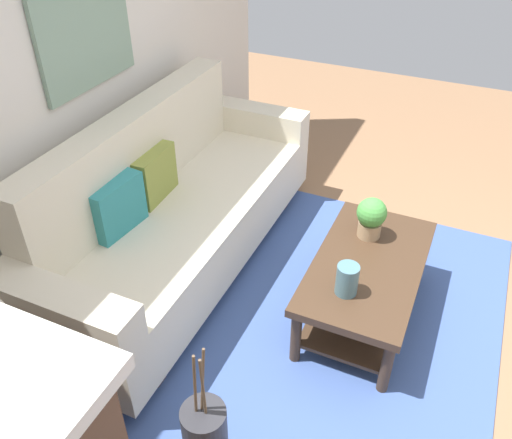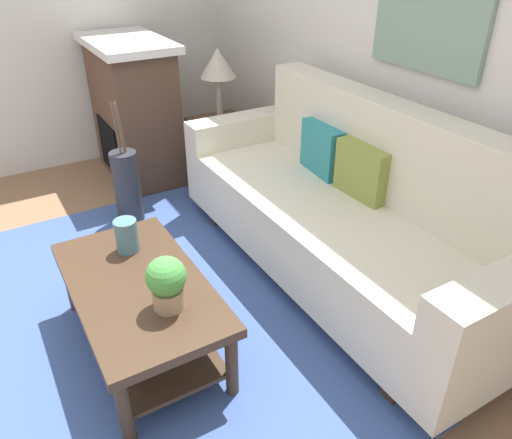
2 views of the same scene
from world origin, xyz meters
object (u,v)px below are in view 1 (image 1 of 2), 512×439
at_px(couch, 175,212).
at_px(coffee_table, 366,277).
at_px(throw_pillow_olive, 154,175).
at_px(tabletop_vase, 347,280).
at_px(throw_pillow_teal, 117,207).
at_px(framed_painting, 85,27).
at_px(potted_plant_tabletop, 371,217).
at_px(side_table, 12,417).

relative_size(couch, coffee_table, 2.21).
height_order(couch, throw_pillow_olive, couch).
relative_size(throw_pillow_olive, tabletop_vase, 2.00).
bearing_deg(throw_pillow_olive, couch, -90.00).
height_order(throw_pillow_teal, framed_painting, framed_painting).
height_order(throw_pillow_teal, potted_plant_tabletop, throw_pillow_teal).
relative_size(throw_pillow_teal, framed_painting, 0.47).
bearing_deg(tabletop_vase, throw_pillow_olive, 78.83).
xyz_separation_m(throw_pillow_teal, coffee_table, (0.41, -1.40, -0.37)).
relative_size(potted_plant_tabletop, side_table, 0.47).
relative_size(potted_plant_tabletop, framed_painting, 0.34).
relative_size(throw_pillow_olive, side_table, 0.64).
distance_m(throw_pillow_teal, side_table, 1.21).
xyz_separation_m(couch, side_table, (-1.52, -0.05, -0.15)).
bearing_deg(couch, throw_pillow_teal, 162.17).
distance_m(couch, throw_pillow_olive, 0.28).
distance_m(throw_pillow_teal, coffee_table, 1.51).
relative_size(throw_pillow_teal, potted_plant_tabletop, 1.37).
height_order(throw_pillow_olive, tabletop_vase, throw_pillow_olive).
height_order(couch, tabletop_vase, couch).
distance_m(throw_pillow_olive, tabletop_vase, 1.39).
bearing_deg(tabletop_vase, side_table, 136.65).
xyz_separation_m(coffee_table, tabletop_vase, (-0.29, 0.05, 0.20)).
bearing_deg(throw_pillow_teal, throw_pillow_olive, 0.00).
height_order(couch, framed_painting, framed_painting).
bearing_deg(framed_painting, tabletop_vase, -98.96).
distance_m(tabletop_vase, side_table, 1.74).
distance_m(couch, potted_plant_tabletop, 1.25).
bearing_deg(side_table, coffee_table, -38.66).
distance_m(throw_pillow_olive, side_table, 1.58).
distance_m(throw_pillow_teal, tabletop_vase, 1.37).
relative_size(tabletop_vase, framed_painting, 0.24).
height_order(coffee_table, side_table, side_table).
bearing_deg(framed_painting, side_table, -161.31).
height_order(throw_pillow_olive, side_table, throw_pillow_olive).
relative_size(throw_pillow_teal, side_table, 0.64).
bearing_deg(throw_pillow_olive, tabletop_vase, -101.17).
distance_m(coffee_table, tabletop_vase, 0.36).
relative_size(throw_pillow_olive, coffee_table, 0.33).
distance_m(couch, coffee_table, 1.29).
bearing_deg(throw_pillow_teal, couch, -17.83).
bearing_deg(potted_plant_tabletop, couch, 102.61).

